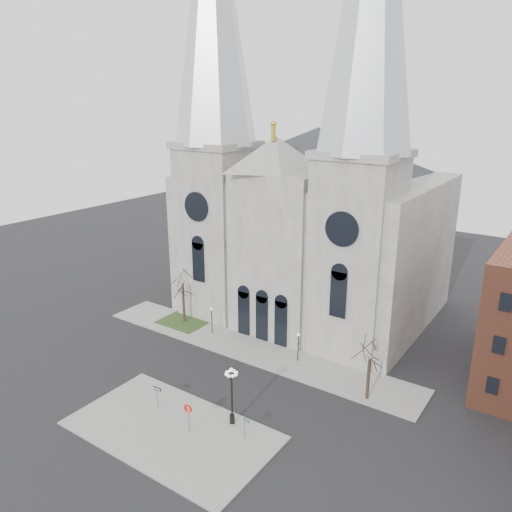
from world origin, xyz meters
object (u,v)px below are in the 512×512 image
Objects in this scene: globe_lamp at (232,389)px; street_name_sign at (245,425)px; one_way_sign at (157,393)px; stop_sign at (188,412)px.

globe_lamp is 3.19m from street_name_sign.
one_way_sign is at bearing -163.67° from globe_lamp.
stop_sign is at bearing -128.35° from globe_lamp.
stop_sign is 1.20× the size of one_way_sign.
one_way_sign is (-7.03, -2.06, -1.90)m from globe_lamp.
globe_lamp is 2.41× the size of one_way_sign.
street_name_sign is (9.13, 1.08, -0.30)m from one_way_sign.
globe_lamp is (2.35, 2.98, 1.50)m from stop_sign.
globe_lamp reaches higher than one_way_sign.
street_name_sign is at bearing 35.32° from stop_sign.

